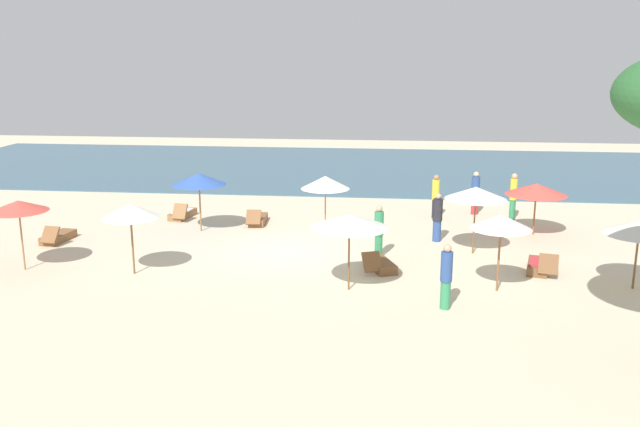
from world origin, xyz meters
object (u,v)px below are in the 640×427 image
(umbrella_3, at_px, (536,189))
(person_4, at_px, (475,193))
(lounger_5, at_px, (58,237))
(person_5, at_px, (436,196))
(umbrella_6, at_px, (501,222))
(person_1, at_px, (446,276))
(lounger_3, at_px, (258,220))
(umbrella_7, at_px, (349,221))
(person_3, at_px, (379,231))
(umbrella_1, at_px, (476,193))
(person_2, at_px, (437,217))
(lounger_0, at_px, (539,266))
(lounger_1, at_px, (380,264))
(lounger_2, at_px, (182,214))
(umbrella_5, at_px, (199,179))
(umbrella_8, at_px, (640,228))
(person_0, at_px, (513,196))
(umbrella_2, at_px, (18,206))
(umbrella_0, at_px, (325,182))
(umbrella_4, at_px, (130,211))

(umbrella_3, height_order, person_4, umbrella_3)
(umbrella_3, xyz_separation_m, lounger_5, (-17.34, -2.82, -1.57))
(umbrella_3, relative_size, person_5, 1.25)
(umbrella_3, xyz_separation_m, umbrella_6, (-2.27, -6.36, 0.31))
(person_1, bearing_deg, lounger_3, 128.77)
(umbrella_7, relative_size, person_3, 1.26)
(umbrella_1, relative_size, person_2, 1.31)
(lounger_0, xyz_separation_m, person_4, (-1.12, 7.51, 0.75))
(lounger_1, bearing_deg, lounger_2, 144.57)
(lounger_2, bearing_deg, umbrella_5, -55.07)
(umbrella_7, distance_m, lounger_0, 6.52)
(person_4, distance_m, person_5, 1.91)
(lounger_1, bearing_deg, lounger_5, 170.42)
(umbrella_8, bearing_deg, umbrella_7, -173.38)
(lounger_0, relative_size, person_0, 0.91)
(person_0, relative_size, person_5, 1.06)
(umbrella_6, height_order, lounger_2, umbrella_6)
(person_1, height_order, person_4, person_4)
(umbrella_5, height_order, lounger_3, umbrella_5)
(umbrella_2, height_order, person_3, umbrella_2)
(umbrella_0, relative_size, umbrella_4, 1.01)
(person_1, distance_m, person_5, 10.14)
(umbrella_0, distance_m, lounger_3, 3.66)
(umbrella_1, xyz_separation_m, lounger_2, (-11.37, 3.78, -1.93))
(umbrella_5, relative_size, person_5, 1.24)
(person_5, bearing_deg, umbrella_0, -144.06)
(umbrella_0, height_order, umbrella_8, umbrella_0)
(umbrella_4, bearing_deg, umbrella_1, 17.06)
(person_4, bearing_deg, person_1, -100.49)
(umbrella_1, distance_m, lounger_2, 12.13)
(umbrella_2, xyz_separation_m, person_2, (13.14, 4.68, -1.17))
(umbrella_5, xyz_separation_m, person_5, (9.04, 3.04, -1.09))
(umbrella_7, relative_size, umbrella_8, 1.10)
(umbrella_4, height_order, person_4, umbrella_4)
(umbrella_0, bearing_deg, person_3, -51.64)
(umbrella_7, height_order, lounger_3, umbrella_7)
(umbrella_3, distance_m, umbrella_6, 6.76)
(umbrella_6, distance_m, person_2, 5.38)
(person_1, bearing_deg, umbrella_1, 75.78)
(person_2, bearing_deg, umbrella_5, 176.97)
(umbrella_0, relative_size, umbrella_8, 1.11)
(lounger_2, bearing_deg, umbrella_8, -23.66)
(umbrella_6, xyz_separation_m, person_4, (0.44, 9.43, -1.13))
(umbrella_7, bearing_deg, umbrella_1, 45.16)
(umbrella_8, xyz_separation_m, lounger_0, (-2.40, 1.32, -1.65))
(lounger_3, bearing_deg, lounger_0, -26.52)
(umbrella_2, distance_m, lounger_0, 16.29)
(lounger_2, bearing_deg, lounger_3, -9.86)
(umbrella_3, bearing_deg, lounger_2, 175.58)
(umbrella_8, bearing_deg, umbrella_4, -179.13)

